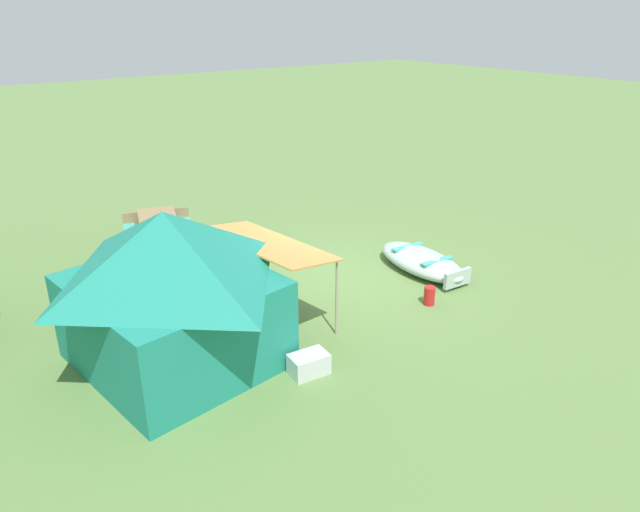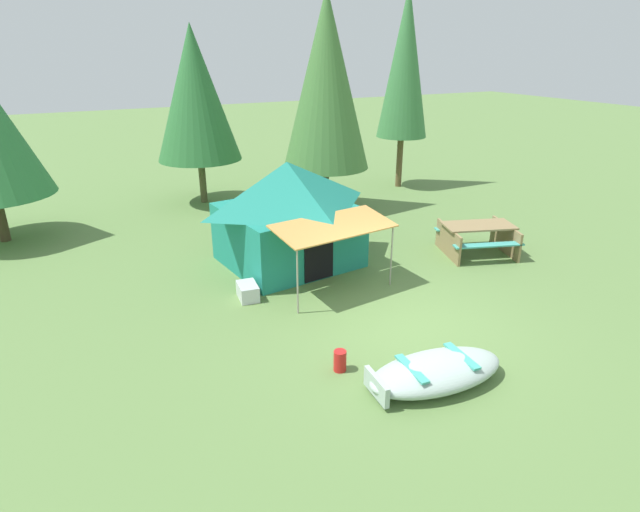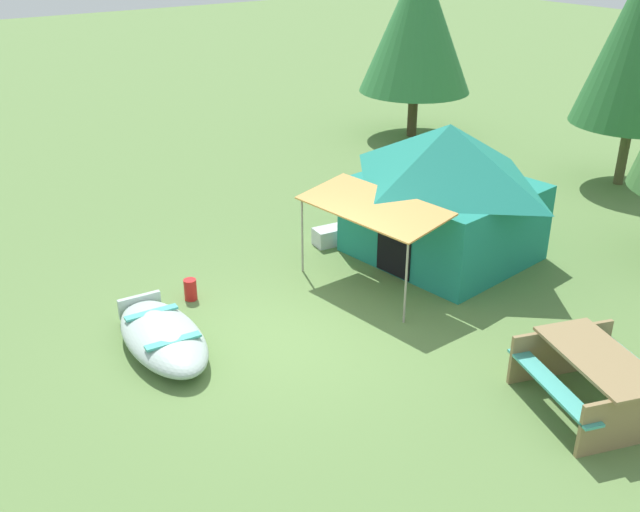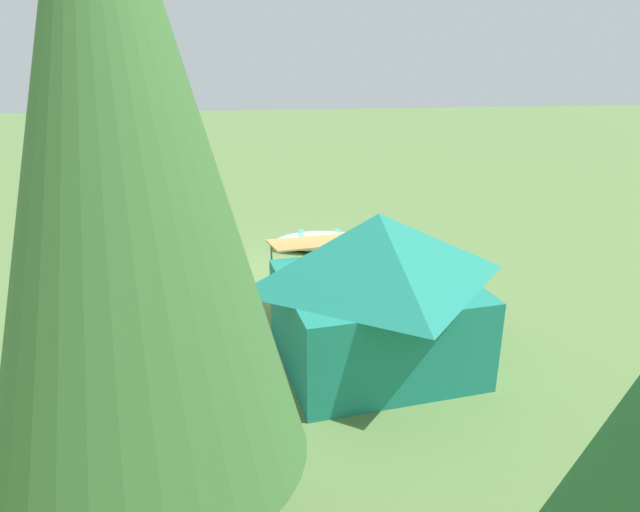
{
  "view_description": "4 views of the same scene",
  "coord_description": "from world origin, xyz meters",
  "px_view_note": "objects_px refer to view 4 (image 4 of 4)",
  "views": [
    {
      "loc": [
        -8.54,
        6.82,
        5.19
      ],
      "look_at": [
        -0.23,
        0.61,
        0.79
      ],
      "focal_mm": 32.97,
      "sensor_mm": 36.0,
      "label": 1
    },
    {
      "loc": [
        -5.35,
        -7.08,
        4.97
      ],
      "look_at": [
        -1.02,
        1.64,
        1.01
      ],
      "focal_mm": 29.22,
      "sensor_mm": 36.0,
      "label": 2
    },
    {
      "loc": [
        7.99,
        -4.98,
        5.79
      ],
      "look_at": [
        -0.59,
        0.97,
        0.82
      ],
      "focal_mm": 40.56,
      "sensor_mm": 36.0,
      "label": 3
    },
    {
      "loc": [
        1.17,
        11.6,
        4.7
      ],
      "look_at": [
        -0.32,
        0.75,
        0.73
      ],
      "focal_mm": 31.26,
      "sensor_mm": 36.0,
      "label": 4
    }
  ],
  "objects_px": {
    "picnic_table": "(104,308)",
    "pine_tree_back_right": "(122,163)",
    "beached_rowboat": "(321,241)",
    "canvas_cabin_tent": "(376,288)",
    "fuel_can": "(374,253)",
    "cooler_box": "(437,308)"
  },
  "relations": [
    {
      "from": "picnic_table",
      "to": "pine_tree_back_right",
      "type": "height_order",
      "value": "pine_tree_back_right"
    },
    {
      "from": "picnic_table",
      "to": "pine_tree_back_right",
      "type": "bearing_deg",
      "value": 108.18
    },
    {
      "from": "picnic_table",
      "to": "fuel_can",
      "type": "xyz_separation_m",
      "value": [
        -5.59,
        -3.0,
        -0.31
      ]
    },
    {
      "from": "pine_tree_back_right",
      "to": "cooler_box",
      "type": "bearing_deg",
      "value": -131.29
    },
    {
      "from": "cooler_box",
      "to": "picnic_table",
      "type": "bearing_deg",
      "value": -1.51
    },
    {
      "from": "cooler_box",
      "to": "fuel_can",
      "type": "relative_size",
      "value": 1.63
    },
    {
      "from": "fuel_can",
      "to": "canvas_cabin_tent",
      "type": "bearing_deg",
      "value": 76.84
    },
    {
      "from": "canvas_cabin_tent",
      "to": "picnic_table",
      "type": "distance_m",
      "value": 4.85
    },
    {
      "from": "cooler_box",
      "to": "canvas_cabin_tent",
      "type": "bearing_deg",
      "value": 42.56
    },
    {
      "from": "canvas_cabin_tent",
      "to": "fuel_can",
      "type": "relative_size",
      "value": 11.71
    },
    {
      "from": "picnic_table",
      "to": "fuel_can",
      "type": "relative_size",
      "value": 5.92
    },
    {
      "from": "canvas_cabin_tent",
      "to": "fuel_can",
      "type": "xyz_separation_m",
      "value": [
        -1.07,
        -4.59,
        -1.11
      ]
    },
    {
      "from": "canvas_cabin_tent",
      "to": "fuel_can",
      "type": "height_order",
      "value": "canvas_cabin_tent"
    },
    {
      "from": "picnic_table",
      "to": "canvas_cabin_tent",
      "type": "bearing_deg",
      "value": 160.5
    },
    {
      "from": "beached_rowboat",
      "to": "fuel_can",
      "type": "xyz_separation_m",
      "value": [
        -1.16,
        0.99,
        -0.05
      ]
    },
    {
      "from": "canvas_cabin_tent",
      "to": "cooler_box",
      "type": "xyz_separation_m",
      "value": [
        -1.56,
        -1.44,
        -1.13
      ]
    },
    {
      "from": "beached_rowboat",
      "to": "canvas_cabin_tent",
      "type": "xyz_separation_m",
      "value": [
        -0.09,
        5.59,
        1.06
      ]
    },
    {
      "from": "cooler_box",
      "to": "fuel_can",
      "type": "height_order",
      "value": "fuel_can"
    },
    {
      "from": "fuel_can",
      "to": "pine_tree_back_right",
      "type": "distance_m",
      "value": 9.79
    },
    {
      "from": "canvas_cabin_tent",
      "to": "beached_rowboat",
      "type": "bearing_deg",
      "value": -89.08
    },
    {
      "from": "beached_rowboat",
      "to": "fuel_can",
      "type": "bearing_deg",
      "value": 139.53
    },
    {
      "from": "canvas_cabin_tent",
      "to": "pine_tree_back_right",
      "type": "height_order",
      "value": "pine_tree_back_right"
    }
  ]
}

